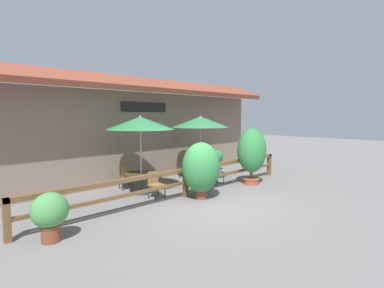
{
  "coord_description": "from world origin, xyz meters",
  "views": [
    {
      "loc": [
        -6.61,
        -6.0,
        2.66
      ],
      "look_at": [
        0.68,
        1.44,
        1.68
      ],
      "focal_mm": 28.0,
      "sensor_mm": 36.0,
      "label": 1
    }
  ],
  "objects_px": {
    "potted_plant_entrance_palm": "(50,213)",
    "potted_plant_tall_tropical": "(217,158)",
    "dining_table_middle": "(200,167)",
    "potted_plant_broad_leaf": "(252,152)",
    "chair_near_streetside": "(155,183)",
    "patio_umbrella_near": "(140,123)",
    "chair_middle_streetside": "(216,172)",
    "potted_plant_small_flowering": "(201,168)",
    "dining_table_near": "(141,177)",
    "patio_umbrella_middle": "(200,122)",
    "chair_middle_wallside": "(186,167)",
    "chair_near_wallside": "(126,177)"
  },
  "relations": [
    {
      "from": "dining_table_near",
      "to": "chair_middle_streetside",
      "type": "height_order",
      "value": "chair_middle_streetside"
    },
    {
      "from": "potted_plant_entrance_palm",
      "to": "potted_plant_tall_tropical",
      "type": "xyz_separation_m",
      "value": [
        8.89,
        3.09,
        -0.02
      ]
    },
    {
      "from": "dining_table_near",
      "to": "patio_umbrella_middle",
      "type": "xyz_separation_m",
      "value": [
        2.85,
        -0.07,
        1.84
      ]
    },
    {
      "from": "potted_plant_entrance_palm",
      "to": "potted_plant_small_flowering",
      "type": "relative_size",
      "value": 0.58
    },
    {
      "from": "potted_plant_entrance_palm",
      "to": "potted_plant_broad_leaf",
      "type": "height_order",
      "value": "potted_plant_broad_leaf"
    },
    {
      "from": "chair_near_streetside",
      "to": "potted_plant_broad_leaf",
      "type": "xyz_separation_m",
      "value": [
        3.86,
        -1.06,
        0.8
      ]
    },
    {
      "from": "patio_umbrella_near",
      "to": "potted_plant_small_flowering",
      "type": "xyz_separation_m",
      "value": [
        0.98,
        -1.9,
        -1.41
      ]
    },
    {
      "from": "potted_plant_broad_leaf",
      "to": "potted_plant_tall_tropical",
      "type": "xyz_separation_m",
      "value": [
        1.36,
        2.97,
        -0.68
      ]
    },
    {
      "from": "dining_table_middle",
      "to": "chair_middle_streetside",
      "type": "relative_size",
      "value": 1.28
    },
    {
      "from": "potted_plant_broad_leaf",
      "to": "potted_plant_small_flowering",
      "type": "height_order",
      "value": "potted_plant_broad_leaf"
    },
    {
      "from": "chair_middle_wallside",
      "to": "potted_plant_tall_tropical",
      "type": "bearing_deg",
      "value": -167.09
    },
    {
      "from": "chair_near_wallside",
      "to": "potted_plant_tall_tropical",
      "type": "height_order",
      "value": "potted_plant_tall_tropical"
    },
    {
      "from": "patio_umbrella_near",
      "to": "potted_plant_small_flowering",
      "type": "distance_m",
      "value": 2.56
    },
    {
      "from": "dining_table_middle",
      "to": "chair_middle_streetside",
      "type": "bearing_deg",
      "value": -90.95
    },
    {
      "from": "chair_middle_streetside",
      "to": "potted_plant_tall_tropical",
      "type": "distance_m",
      "value": 3.12
    },
    {
      "from": "patio_umbrella_near",
      "to": "chair_near_wallside",
      "type": "xyz_separation_m",
      "value": [
        -0.09,
        0.8,
        -1.93
      ]
    },
    {
      "from": "potted_plant_tall_tropical",
      "to": "chair_near_wallside",
      "type": "bearing_deg",
      "value": -176.63
    },
    {
      "from": "dining_table_middle",
      "to": "potted_plant_broad_leaf",
      "type": "height_order",
      "value": "potted_plant_broad_leaf"
    },
    {
      "from": "chair_near_wallside",
      "to": "potted_plant_broad_leaf",
      "type": "height_order",
      "value": "potted_plant_broad_leaf"
    },
    {
      "from": "patio_umbrella_middle",
      "to": "potted_plant_tall_tropical",
      "type": "distance_m",
      "value": 3.21
    },
    {
      "from": "potted_plant_entrance_palm",
      "to": "potted_plant_broad_leaf",
      "type": "xyz_separation_m",
      "value": [
        7.53,
        0.12,
        0.66
      ]
    },
    {
      "from": "dining_table_middle",
      "to": "potted_plant_broad_leaf",
      "type": "xyz_separation_m",
      "value": [
        1.01,
        -1.79,
        0.7
      ]
    },
    {
      "from": "dining_table_near",
      "to": "chair_middle_streetside",
      "type": "xyz_separation_m",
      "value": [
        2.83,
        -0.9,
        -0.09
      ]
    },
    {
      "from": "potted_plant_entrance_palm",
      "to": "dining_table_near",
      "type": "bearing_deg",
      "value": 28.25
    },
    {
      "from": "potted_plant_entrance_palm",
      "to": "potted_plant_broad_leaf",
      "type": "bearing_deg",
      "value": 0.9
    },
    {
      "from": "dining_table_middle",
      "to": "potted_plant_small_flowering",
      "type": "xyz_separation_m",
      "value": [
        -1.87,
        -1.84,
        0.43
      ]
    },
    {
      "from": "chair_middle_wallside",
      "to": "potted_plant_small_flowering",
      "type": "height_order",
      "value": "potted_plant_small_flowering"
    },
    {
      "from": "dining_table_middle",
      "to": "potted_plant_broad_leaf",
      "type": "relative_size",
      "value": 0.5
    },
    {
      "from": "chair_middle_streetside",
      "to": "potted_plant_entrance_palm",
      "type": "height_order",
      "value": "potted_plant_entrance_palm"
    },
    {
      "from": "dining_table_near",
      "to": "chair_near_wallside",
      "type": "height_order",
      "value": "chair_near_wallside"
    },
    {
      "from": "chair_near_streetside",
      "to": "patio_umbrella_middle",
      "type": "relative_size",
      "value": 0.32
    },
    {
      "from": "chair_near_streetside",
      "to": "dining_table_middle",
      "type": "height_order",
      "value": "chair_near_streetside"
    },
    {
      "from": "dining_table_near",
      "to": "dining_table_middle",
      "type": "height_order",
      "value": "same"
    },
    {
      "from": "patio_umbrella_near",
      "to": "chair_middle_streetside",
      "type": "height_order",
      "value": "patio_umbrella_near"
    },
    {
      "from": "dining_table_middle",
      "to": "patio_umbrella_near",
      "type": "bearing_deg",
      "value": 178.66
    },
    {
      "from": "chair_middle_wallside",
      "to": "potted_plant_tall_tropical",
      "type": "height_order",
      "value": "potted_plant_tall_tropical"
    },
    {
      "from": "chair_near_streetside",
      "to": "potted_plant_tall_tropical",
      "type": "height_order",
      "value": "potted_plant_tall_tropical"
    },
    {
      "from": "dining_table_near",
      "to": "potted_plant_broad_leaf",
      "type": "bearing_deg",
      "value": -25.72
    },
    {
      "from": "dining_table_middle",
      "to": "potted_plant_entrance_palm",
      "type": "bearing_deg",
      "value": -163.69
    },
    {
      "from": "chair_near_streetside",
      "to": "chair_middle_streetside",
      "type": "relative_size",
      "value": 1.0
    },
    {
      "from": "dining_table_middle",
      "to": "potted_plant_small_flowering",
      "type": "height_order",
      "value": "potted_plant_small_flowering"
    },
    {
      "from": "dining_table_middle",
      "to": "potted_plant_small_flowering",
      "type": "distance_m",
      "value": 2.65
    },
    {
      "from": "chair_near_streetside",
      "to": "potted_plant_tall_tropical",
      "type": "relative_size",
      "value": 0.86
    },
    {
      "from": "patio_umbrella_near",
      "to": "chair_near_wallside",
      "type": "height_order",
      "value": "patio_umbrella_near"
    },
    {
      "from": "patio_umbrella_near",
      "to": "potted_plant_tall_tropical",
      "type": "distance_m",
      "value": 5.63
    },
    {
      "from": "chair_near_streetside",
      "to": "dining_table_middle",
      "type": "bearing_deg",
      "value": 16.47
    },
    {
      "from": "patio_umbrella_middle",
      "to": "chair_middle_wallside",
      "type": "bearing_deg",
      "value": 89.97
    },
    {
      "from": "chair_near_wallside",
      "to": "dining_table_middle",
      "type": "xyz_separation_m",
      "value": [
        2.94,
        -0.87,
        0.09
      ]
    },
    {
      "from": "potted_plant_small_flowering",
      "to": "patio_umbrella_middle",
      "type": "bearing_deg",
      "value": 44.5
    },
    {
      "from": "potted_plant_tall_tropical",
      "to": "potted_plant_entrance_palm",
      "type": "bearing_deg",
      "value": -160.84
    }
  ]
}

